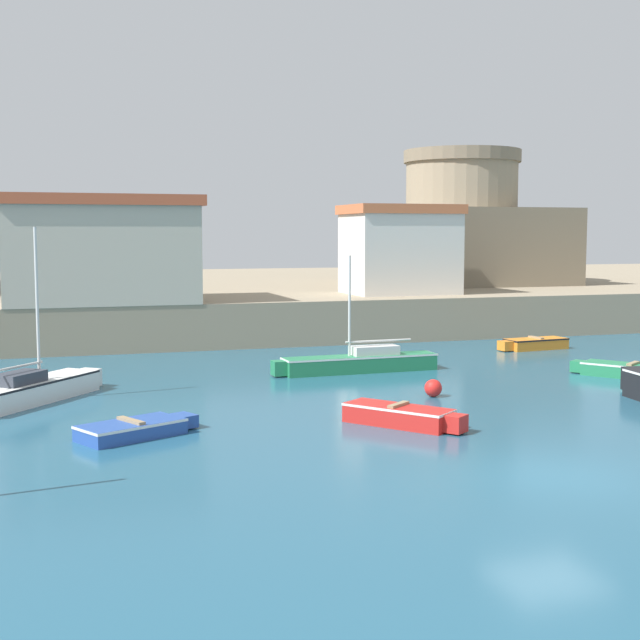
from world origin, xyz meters
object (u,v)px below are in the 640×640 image
at_px(sailboat_white_0, 33,388).
at_px(dinghy_blue_1, 135,428).
at_px(dinghy_red_2, 402,415).
at_px(mooring_buoy, 433,388).
at_px(dinghy_orange_6, 534,343).
at_px(sailboat_green_8, 359,362).
at_px(harbor_shed_mid_row, 400,249).
at_px(dinghy_green_7, 630,370).
at_px(harbor_shed_near_wharf, 99,249).
at_px(fortress, 461,234).

bearing_deg(sailboat_white_0, dinghy_blue_1, -66.46).
relative_size(dinghy_red_2, mooring_buoy, 5.78).
bearing_deg(dinghy_red_2, dinghy_orange_6, 47.30).
height_order(sailboat_green_8, harbor_shed_mid_row, harbor_shed_mid_row).
distance_m(dinghy_green_7, harbor_shed_mid_row, 17.44).
height_order(dinghy_blue_1, dinghy_green_7, dinghy_green_7).
relative_size(mooring_buoy, harbor_shed_near_wharf, 0.06).
relative_size(sailboat_white_0, dinghy_orange_6, 1.58).
distance_m(sailboat_white_0, dinghy_red_2, 12.17).
distance_m(dinghy_red_2, fortress, 35.38).
bearing_deg(mooring_buoy, dinghy_blue_1, -163.95).
xyz_separation_m(dinghy_blue_1, harbor_shed_near_wharf, (0.52, 19.91, 4.48)).
distance_m(dinghy_red_2, dinghy_orange_6, 18.45).
height_order(sailboat_white_0, harbor_shed_near_wharf, harbor_shed_near_wharf).
relative_size(dinghy_red_2, harbor_shed_mid_row, 0.58).
height_order(dinghy_green_7, fortress, fortress).
bearing_deg(harbor_shed_mid_row, dinghy_green_7, -81.75).
bearing_deg(dinghy_orange_6, mooring_buoy, -135.05).
relative_size(dinghy_green_7, fortress, 0.34).
distance_m(dinghy_blue_1, harbor_shed_near_wharf, 20.41).
distance_m(mooring_buoy, harbor_shed_near_wharf, 20.02).
distance_m(dinghy_blue_1, dinghy_orange_6, 23.55).
distance_m(dinghy_green_7, harbor_shed_near_wharf, 24.56).
bearing_deg(harbor_shed_mid_row, dinghy_orange_6, -68.18).
bearing_deg(harbor_shed_mid_row, harbor_shed_near_wharf, -176.03).
bearing_deg(sailboat_white_0, dinghy_orange_6, 16.38).
bearing_deg(harbor_shed_mid_row, sailboat_white_0, -141.94).
height_order(mooring_buoy, harbor_shed_mid_row, harbor_shed_mid_row).
bearing_deg(sailboat_white_0, mooring_buoy, -13.70).
bearing_deg(sailboat_green_8, dinghy_green_7, -25.21).
xyz_separation_m(dinghy_blue_1, dinghy_orange_6, (19.87, 12.64, 0.05)).
xyz_separation_m(sailboat_white_0, dinghy_green_7, (21.57, -1.74, -0.17)).
xyz_separation_m(dinghy_red_2, sailboat_green_8, (2.26, 9.60, 0.11)).
height_order(sailboat_white_0, dinghy_red_2, sailboat_white_0).
distance_m(fortress, harbor_shed_near_wharf, 25.89).
height_order(dinghy_red_2, dinghy_green_7, dinghy_red_2).
xyz_separation_m(sailboat_green_8, harbor_shed_mid_row, (6.89, 12.34, 4.18)).
height_order(dinghy_red_2, fortress, fortress).
height_order(mooring_buoy, fortress, fortress).
relative_size(mooring_buoy, harbor_shed_mid_row, 0.10).
height_order(dinghy_orange_6, dinghy_green_7, dinghy_orange_6).
bearing_deg(dinghy_orange_6, fortress, 74.69).
relative_size(dinghy_blue_1, mooring_buoy, 5.88).
xyz_separation_m(dinghy_blue_1, fortress, (24.52, 29.60, 5.18)).
height_order(dinghy_green_7, harbor_shed_near_wharf, harbor_shed_near_wharf).
bearing_deg(harbor_shed_mid_row, mooring_buoy, -109.43).
bearing_deg(harbor_shed_mid_row, fortress, 47.02).
distance_m(dinghy_red_2, harbor_shed_mid_row, 24.15).
bearing_deg(dinghy_blue_1, harbor_shed_mid_row, 51.83).
distance_m(sailboat_white_0, harbor_shed_mid_row, 24.67).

